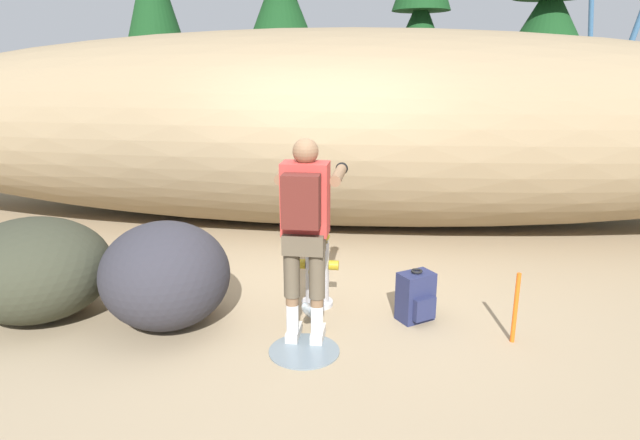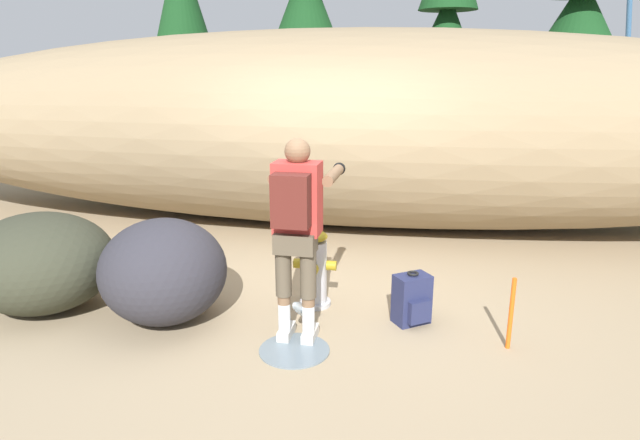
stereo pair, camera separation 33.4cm
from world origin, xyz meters
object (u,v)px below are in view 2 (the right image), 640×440
object	(u,v)px
boulder_large	(164,271)
survey_stake	(511,314)
boulder_mid	(41,262)
utility_worker	(297,217)
fire_hydrant	(315,269)
spare_backpack	(412,300)

from	to	relation	value
boulder_large	survey_stake	distance (m)	2.93
boulder_mid	utility_worker	bearing A→B (deg)	-3.28
boulder_mid	boulder_large	bearing A→B (deg)	0.12
boulder_large	boulder_mid	bearing A→B (deg)	-179.88
fire_hydrant	spare_backpack	xyz separation A→B (m)	(0.90, -0.21, -0.14)
fire_hydrant	boulder_large	size ratio (longest dim) A/B	0.65
boulder_large	survey_stake	size ratio (longest dim) A/B	2.00
spare_backpack	boulder_mid	distance (m)	3.38
fire_hydrant	survey_stake	bearing A→B (deg)	-17.44
fire_hydrant	survey_stake	xyz separation A→B (m)	(1.67, -0.53, -0.06)
spare_backpack	boulder_large	xyz separation A→B (m)	(-2.16, -0.30, 0.24)
utility_worker	fire_hydrant	bearing A→B (deg)	-0.01
boulder_large	boulder_mid	world-z (taller)	boulder_large
spare_backpack	boulder_mid	xyz separation A→B (m)	(-3.36, -0.30, 0.24)
boulder_large	fire_hydrant	bearing A→B (deg)	22.06
fire_hydrant	spare_backpack	size ratio (longest dim) A/B	1.66
boulder_large	boulder_mid	xyz separation A→B (m)	(-1.20, -0.00, -0.00)
survey_stake	fire_hydrant	bearing A→B (deg)	162.56
fire_hydrant	spare_backpack	distance (m)	0.94
utility_worker	survey_stake	distance (m)	1.85
survey_stake	spare_backpack	bearing A→B (deg)	157.54
spare_backpack	boulder_large	world-z (taller)	boulder_large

